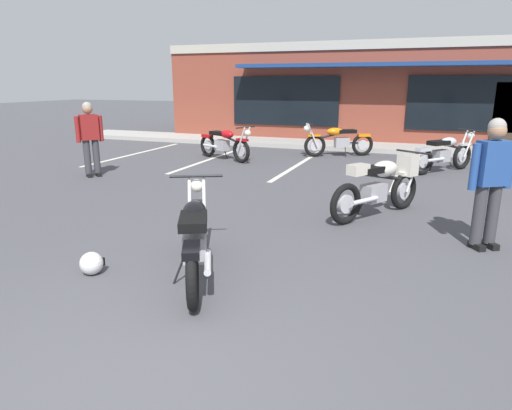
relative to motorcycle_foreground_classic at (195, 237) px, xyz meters
name	(u,v)px	position (x,y,z in m)	size (l,w,h in m)	color
ground_plane	(291,224)	(0.43, 2.22, -0.46)	(80.00, 80.00, 0.00)	#47474C
sidewalk_kerb	(367,146)	(0.43, 10.90, -0.39)	(22.00, 1.80, 0.14)	#A8A59E
brick_storefront_building	(382,92)	(0.44, 14.67, 1.26)	(15.21, 6.99, 3.43)	brown
painted_stall_lines	(348,167)	(0.43, 7.30, -0.46)	(12.90, 4.80, 0.01)	silver
motorcycle_foreground_classic	(195,237)	(0.00, 0.00, 0.00)	(1.20, 1.95, 0.98)	black
motorcycle_red_sportbike	(382,183)	(1.65, 3.21, 0.07)	(1.36, 1.86, 0.98)	black
motorcycle_black_cruiser	(444,153)	(2.68, 7.50, 0.00)	(1.51, 1.77, 0.98)	black
motorcycle_silver_naked	(338,140)	(-0.15, 9.00, 0.00)	(1.91, 1.28, 0.98)	black
motorcycle_green_cafe_racer	(224,143)	(-2.98, 7.25, 0.00)	(1.96, 1.19, 0.98)	black
person_in_shorts_foreground	(491,176)	(3.06, 2.13, 0.49)	(0.56, 0.42, 1.68)	black
person_by_back_row	(90,135)	(-4.85, 4.10, 0.49)	(0.44, 0.54, 1.68)	black
helmet_on_pavement	(92,263)	(-1.13, -0.37, -0.33)	(0.26, 0.26, 0.26)	silver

